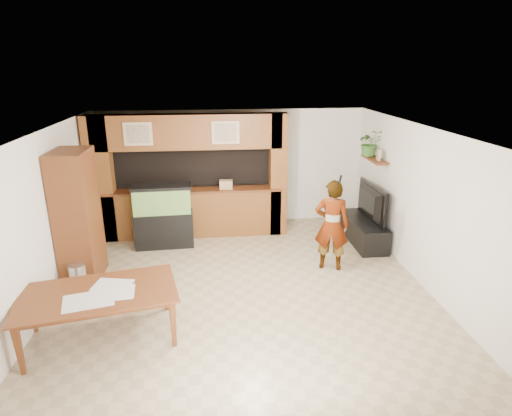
{
  "coord_description": "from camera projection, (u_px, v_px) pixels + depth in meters",
  "views": [
    {
      "loc": [
        -0.49,
        -6.26,
        3.55
      ],
      "look_at": [
        0.28,
        0.6,
        1.21
      ],
      "focal_mm": 30.0,
      "sensor_mm": 36.0,
      "label": 1
    }
  ],
  "objects": [
    {
      "name": "photo_frame",
      "position": [
        379.0,
        155.0,
        8.46
      ],
      "size": [
        0.05,
        0.17,
        0.22
      ],
      "primitive_type": "cube",
      "rotation": [
        0.0,
        0.0,
        -0.09
      ],
      "color": "tan",
      "rests_on": "wall_shelf"
    },
    {
      "name": "wall_left",
      "position": [
        42.0,
        223.0,
        6.36
      ],
      "size": [
        0.0,
        6.5,
        6.5
      ],
      "primitive_type": "plane",
      "rotation": [
        1.57,
        0.0,
        1.57
      ],
      "color": "silver",
      "rests_on": "floor"
    },
    {
      "name": "television",
      "position": [
        366.0,
        203.0,
        8.67
      ],
      "size": [
        0.22,
        1.29,
        0.74
      ],
      "primitive_type": "imported",
      "rotation": [
        0.0,
        0.0,
        1.61
      ],
      "color": "black",
      "rests_on": "tv_stand"
    },
    {
      "name": "potted_plant",
      "position": [
        370.0,
        143.0,
        8.82
      ],
      "size": [
        0.5,
        0.44,
        0.55
      ],
      "primitive_type": "imported",
      "rotation": [
        0.0,
        0.0,
        0.02
      ],
      "color": "#37692A",
      "rests_on": "wall_shelf"
    },
    {
      "name": "wall_shelf",
      "position": [
        375.0,
        159.0,
        8.67
      ],
      "size": [
        0.25,
        0.9,
        0.04
      ],
      "primitive_type": "cube",
      "color": "#622F17",
      "rests_on": "wall_right"
    },
    {
      "name": "newspaper_c",
      "position": [
        112.0,
        285.0,
        5.77
      ],
      "size": [
        0.56,
        0.46,
        0.01
      ],
      "primitive_type": "cube",
      "rotation": [
        0.0,
        0.0,
        -0.21
      ],
      "color": "silver",
      "rests_on": "dining_table"
    },
    {
      "name": "partition",
      "position": [
        188.0,
        175.0,
        9.05
      ],
      "size": [
        4.2,
        0.99,
        2.6
      ],
      "color": "brown",
      "rests_on": "floor"
    },
    {
      "name": "tv_stand",
      "position": [
        364.0,
        231.0,
        8.87
      ],
      "size": [
        0.55,
        1.5,
        0.5
      ],
      "primitive_type": "cube",
      "color": "black",
      "rests_on": "floor"
    },
    {
      "name": "wall_clock",
      "position": [
        60.0,
        168.0,
        7.11
      ],
      "size": [
        0.05,
        0.25,
        0.25
      ],
      "color": "black",
      "rests_on": "wall_left"
    },
    {
      "name": "person",
      "position": [
        332.0,
        225.0,
        7.57
      ],
      "size": [
        0.7,
        0.57,
        1.66
      ],
      "primitive_type": "imported",
      "rotation": [
        0.0,
        0.0,
        2.83
      ],
      "color": "#90794F",
      "rests_on": "floor"
    },
    {
      "name": "microphone",
      "position": [
        340.0,
        179.0,
        7.14
      ],
      "size": [
        0.04,
        0.11,
        0.17
      ],
      "primitive_type": "cylinder",
      "rotation": [
        0.44,
        0.0,
        0.0
      ],
      "color": "black",
      "rests_on": "person"
    },
    {
      "name": "aquarium",
      "position": [
        163.0,
        217.0,
        8.57
      ],
      "size": [
        1.16,
        0.43,
        1.28
      ],
      "rotation": [
        0.0,
        0.0,
        0.04
      ],
      "color": "black",
      "rests_on": "floor"
    },
    {
      "name": "newspaper_a",
      "position": [
        88.0,
        300.0,
        5.39
      ],
      "size": [
        0.7,
        0.58,
        0.01
      ],
      "primitive_type": "cube",
      "rotation": [
        0.0,
        0.0,
        0.24
      ],
      "color": "silver",
      "rests_on": "dining_table"
    },
    {
      "name": "wall_back",
      "position": [
        231.0,
        168.0,
        9.73
      ],
      "size": [
        6.0,
        0.0,
        6.0
      ],
      "primitive_type": "plane",
      "rotation": [
        1.57,
        0.0,
        0.0
      ],
      "color": "silver",
      "rests_on": "floor"
    },
    {
      "name": "newspaper_b",
      "position": [
        113.0,
        293.0,
        5.56
      ],
      "size": [
        0.57,
        0.44,
        0.01
      ],
      "primitive_type": "cube",
      "rotation": [
        0.0,
        0.0,
        0.1
      ],
      "color": "silver",
      "rests_on": "dining_table"
    },
    {
      "name": "ceiling",
      "position": [
        242.0,
        132.0,
        6.25
      ],
      "size": [
        6.5,
        6.5,
        0.0
      ],
      "primitive_type": "plane",
      "color": "white",
      "rests_on": "wall_back"
    },
    {
      "name": "wall_right",
      "position": [
        426.0,
        209.0,
        6.98
      ],
      "size": [
        0.0,
        6.5,
        6.5
      ],
      "primitive_type": "plane",
      "rotation": [
        1.57,
        0.0,
        -1.57
      ],
      "color": "silver",
      "rests_on": "floor"
    },
    {
      "name": "pantry_cabinet",
      "position": [
        78.0,
        217.0,
        7.11
      ],
      "size": [
        0.56,
        0.92,
        2.24
      ],
      "primitive_type": "cube",
      "color": "#622F17",
      "rests_on": "floor"
    },
    {
      "name": "floor",
      "position": [
        244.0,
        289.0,
        7.09
      ],
      "size": [
        6.5,
        6.5,
        0.0
      ],
      "primitive_type": "plane",
      "color": "tan",
      "rests_on": "ground"
    },
    {
      "name": "dining_table",
      "position": [
        101.0,
        317.0,
        5.68
      ],
      "size": [
        2.19,
        1.49,
        0.71
      ],
      "primitive_type": "imported",
      "rotation": [
        0.0,
        0.0,
        0.2
      ],
      "color": "#622F17",
      "rests_on": "floor"
    },
    {
      "name": "counter_box",
      "position": [
        226.0,
        184.0,
        9.01
      ],
      "size": [
        0.28,
        0.2,
        0.18
      ],
      "primitive_type": "cube",
      "rotation": [
        0.0,
        0.0,
        -0.07
      ],
      "color": "#A28058",
      "rests_on": "partition"
    },
    {
      "name": "trash_can",
      "position": [
        79.0,
        279.0,
        6.9
      ],
      "size": [
        0.28,
        0.28,
        0.51
      ],
      "primitive_type": "cylinder",
      "color": "#B2B2B7",
      "rests_on": "floor"
    }
  ]
}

